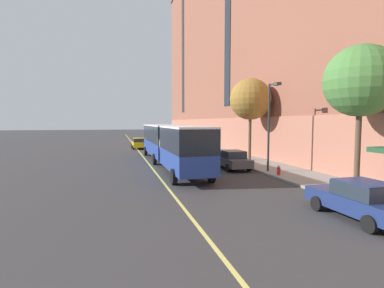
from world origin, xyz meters
TOP-DOWN VIEW (x-y plane):
  - ground_plane at (0.00, 0.00)m, footprint 260.00×260.00m
  - sidewalk at (8.68, 3.00)m, footprint 4.21×160.00m
  - city_bus at (0.58, 1.79)m, footprint 2.89×20.42m
  - parked_car_red_0 at (5.35, 21.75)m, footprint 2.01×4.81m
  - parked_car_navy_2 at (5.42, -15.12)m, footprint 2.08×4.50m
  - parked_car_darkgray_3 at (5.34, 15.10)m, footprint 2.11×4.55m
  - parked_car_darkgray_4 at (5.26, -1.81)m, footprint 2.06×4.61m
  - taxi_cab at (-0.81, 19.32)m, footprint 2.05×4.80m
  - street_tree_near_corner at (8.76, -11.33)m, footprint 3.86×3.86m
  - street_tree_mid_block at (8.76, 2.24)m, footprint 4.04×4.04m
  - street_lamp at (7.18, -4.60)m, footprint 0.36×1.48m
  - fire_hydrant at (7.08, -6.10)m, footprint 0.42×0.24m
  - lane_centerline at (-1.12, 3.00)m, footprint 0.16×140.00m

SIDE VIEW (x-z plane):
  - ground_plane at x=0.00m, z-range 0.00..0.00m
  - lane_centerline at x=-1.12m, z-range 0.00..0.01m
  - sidewalk at x=8.68m, z-range 0.00..0.15m
  - fire_hydrant at x=7.08m, z-range 0.13..0.85m
  - parked_car_darkgray_3 at x=5.34m, z-range 0.00..1.56m
  - parked_car_navy_2 at x=5.42m, z-range 0.00..1.56m
  - parked_car_red_0 at x=5.35m, z-range 0.00..1.56m
  - parked_car_darkgray_4 at x=5.26m, z-range 0.00..1.56m
  - taxi_cab at x=-0.81m, z-range 0.00..1.56m
  - city_bus at x=0.58m, z-range 0.29..3.89m
  - street_lamp at x=7.18m, z-range 0.92..7.52m
  - street_tree_near_corner at x=8.76m, z-range 2.14..10.02m
  - street_tree_mid_block at x=8.76m, z-range 2.11..10.09m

